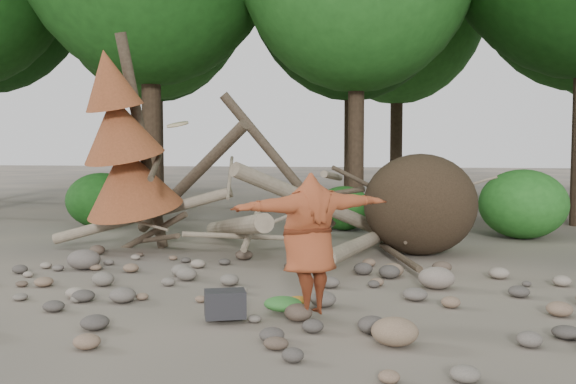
# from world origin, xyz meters

# --- Properties ---
(ground) EXTENTS (120.00, 120.00, 0.00)m
(ground) POSITION_xyz_m (0.00, 0.00, 0.00)
(ground) COLOR #514C44
(ground) RESTS_ON ground
(deadfall_pile) EXTENTS (8.55, 5.24, 3.30)m
(deadfall_pile) POSITION_xyz_m (2.02, 4.24, 0.95)
(deadfall_pile) COLOR #332619
(deadfall_pile) RESTS_ON ground
(dead_conifer) EXTENTS (2.06, 2.16, 4.35)m
(dead_conifer) POSITION_xyz_m (-3.12, 3.37, 2.11)
(dead_conifer) COLOR #4C3F30
(dead_conifer) RESTS_ON ground
(bush_left) EXTENTS (1.80, 1.80, 1.44)m
(bush_left) POSITION_xyz_m (-5.50, 7.20, 0.72)
(bush_left) COLOR #174A13
(bush_left) RESTS_ON ground
(bush_mid) EXTENTS (1.40, 1.40, 1.12)m
(bush_mid) POSITION_xyz_m (0.80, 7.80, 0.56)
(bush_mid) COLOR #1F5E1B
(bush_mid) RESTS_ON ground
(bush_right) EXTENTS (2.00, 2.00, 1.60)m
(bush_right) POSITION_xyz_m (5.00, 7.00, 0.80)
(bush_right) COLOR #286F22
(bush_right) RESTS_ON ground
(frisbee_thrower) EXTENTS (2.97, 1.74, 2.38)m
(frisbee_thrower) POSITION_xyz_m (1.14, -0.78, 0.94)
(frisbee_thrower) COLOR brown
(frisbee_thrower) RESTS_ON ground
(backpack) EXTENTS (0.57, 0.47, 0.32)m
(backpack) POSITION_xyz_m (0.16, -1.05, 0.16)
(backpack) COLOR black
(backpack) RESTS_ON ground
(cloth_green) EXTENTS (0.49, 0.41, 0.18)m
(cloth_green) POSITION_xyz_m (0.78, -0.61, 0.09)
(cloth_green) COLOR #31702C
(cloth_green) RESTS_ON ground
(cloth_orange) EXTENTS (0.29, 0.24, 0.11)m
(cloth_orange) POSITION_xyz_m (0.93, -0.24, 0.05)
(cloth_orange) COLOR #A5671C
(cloth_orange) RESTS_ON ground
(boulder_front_right) EXTENTS (0.50, 0.45, 0.30)m
(boulder_front_right) POSITION_xyz_m (2.18, -1.63, 0.15)
(boulder_front_right) COLOR #7E664F
(boulder_front_right) RESTS_ON ground
(boulder_mid_right) EXTENTS (0.54, 0.49, 0.33)m
(boulder_mid_right) POSITION_xyz_m (2.76, 1.26, 0.16)
(boulder_mid_right) COLOR gray
(boulder_mid_right) RESTS_ON ground
(boulder_mid_left) EXTENTS (0.58, 0.52, 0.35)m
(boulder_mid_left) POSITION_xyz_m (-3.14, 1.75, 0.17)
(boulder_mid_left) COLOR #5F5650
(boulder_mid_left) RESTS_ON ground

